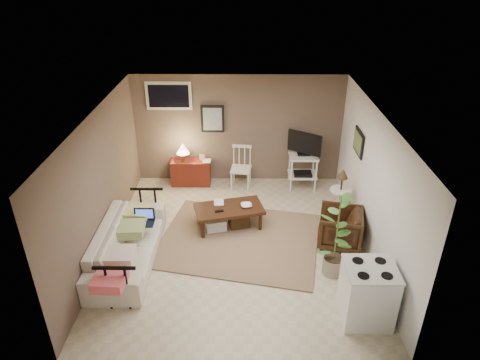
{
  "coord_description": "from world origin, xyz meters",
  "views": [
    {
      "loc": [
        0.11,
        -6.2,
        4.58
      ],
      "look_at": [
        0.06,
        0.35,
        1.1
      ],
      "focal_mm": 32.0,
      "sensor_mm": 36.0,
      "label": 1
    }
  ],
  "objects_px": {
    "spindle_chair": "(241,169)",
    "armchair": "(340,226)",
    "sofa": "(127,238)",
    "coffee_table": "(229,216)",
    "side_table": "(341,189)",
    "red_console": "(190,170)",
    "potted_plant": "(337,233)",
    "tv_stand": "(303,159)",
    "stove": "(367,294)"
  },
  "relations": [
    {
      "from": "stove",
      "to": "armchair",
      "type": "bearing_deg",
      "value": 90.75
    },
    {
      "from": "coffee_table",
      "to": "red_console",
      "type": "relative_size",
      "value": 1.37
    },
    {
      "from": "coffee_table",
      "to": "spindle_chair",
      "type": "height_order",
      "value": "spindle_chair"
    },
    {
      "from": "armchair",
      "to": "red_console",
      "type": "bearing_deg",
      "value": -115.24
    },
    {
      "from": "side_table",
      "to": "potted_plant",
      "type": "distance_m",
      "value": 1.65
    },
    {
      "from": "stove",
      "to": "coffee_table",
      "type": "bearing_deg",
      "value": 131.51
    },
    {
      "from": "sofa",
      "to": "side_table",
      "type": "relative_size",
      "value": 2.12
    },
    {
      "from": "spindle_chair",
      "to": "tv_stand",
      "type": "bearing_deg",
      "value": -0.1
    },
    {
      "from": "coffee_table",
      "to": "side_table",
      "type": "xyz_separation_m",
      "value": [
        2.11,
        0.33,
        0.41
      ]
    },
    {
      "from": "armchair",
      "to": "potted_plant",
      "type": "height_order",
      "value": "potted_plant"
    },
    {
      "from": "sofa",
      "to": "potted_plant",
      "type": "relative_size",
      "value": 1.56
    },
    {
      "from": "side_table",
      "to": "coffee_table",
      "type": "bearing_deg",
      "value": -171.21
    },
    {
      "from": "sofa",
      "to": "red_console",
      "type": "distance_m",
      "value": 2.82
    },
    {
      "from": "spindle_chair",
      "to": "stove",
      "type": "distance_m",
      "value": 4.23
    },
    {
      "from": "sofa",
      "to": "armchair",
      "type": "height_order",
      "value": "sofa"
    },
    {
      "from": "spindle_chair",
      "to": "stove",
      "type": "xyz_separation_m",
      "value": [
        1.77,
        -3.84,
        0.01
      ]
    },
    {
      "from": "coffee_table",
      "to": "armchair",
      "type": "xyz_separation_m",
      "value": [
        1.96,
        -0.49,
        0.11
      ]
    },
    {
      "from": "sofa",
      "to": "side_table",
      "type": "bearing_deg",
      "value": -70.84
    },
    {
      "from": "coffee_table",
      "to": "side_table",
      "type": "height_order",
      "value": "side_table"
    },
    {
      "from": "red_console",
      "to": "sofa",
      "type": "bearing_deg",
      "value": -105.17
    },
    {
      "from": "tv_stand",
      "to": "stove",
      "type": "height_order",
      "value": "tv_stand"
    },
    {
      "from": "coffee_table",
      "to": "red_console",
      "type": "xyz_separation_m",
      "value": [
        -0.91,
        1.74,
        0.08
      ]
    },
    {
      "from": "sofa",
      "to": "spindle_chair",
      "type": "height_order",
      "value": "spindle_chair"
    },
    {
      "from": "red_console",
      "to": "spindle_chair",
      "type": "height_order",
      "value": "red_console"
    },
    {
      "from": "spindle_chair",
      "to": "armchair",
      "type": "relative_size",
      "value": 1.26
    },
    {
      "from": "sofa",
      "to": "armchair",
      "type": "distance_m",
      "value": 3.64
    },
    {
      "from": "red_console",
      "to": "tv_stand",
      "type": "height_order",
      "value": "tv_stand"
    },
    {
      "from": "red_console",
      "to": "side_table",
      "type": "bearing_deg",
      "value": -25.11
    },
    {
      "from": "sofa",
      "to": "armchair",
      "type": "relative_size",
      "value": 3.09
    },
    {
      "from": "sofa",
      "to": "stove",
      "type": "distance_m",
      "value": 3.84
    },
    {
      "from": "side_table",
      "to": "armchair",
      "type": "height_order",
      "value": "side_table"
    },
    {
      "from": "red_console",
      "to": "spindle_chair",
      "type": "xyz_separation_m",
      "value": [
        1.12,
        -0.14,
        0.1
      ]
    },
    {
      "from": "spindle_chair",
      "to": "potted_plant",
      "type": "xyz_separation_m",
      "value": [
        1.5,
        -2.88,
        0.34
      ]
    },
    {
      "from": "stove",
      "to": "sofa",
      "type": "bearing_deg",
      "value": 160.79
    },
    {
      "from": "coffee_table",
      "to": "sofa",
      "type": "distance_m",
      "value": 1.92
    },
    {
      "from": "side_table",
      "to": "sofa",
      "type": "bearing_deg",
      "value": -160.84
    },
    {
      "from": "sofa",
      "to": "armchair",
      "type": "xyz_separation_m",
      "value": [
        3.6,
        0.49,
        -0.08
      ]
    },
    {
      "from": "coffee_table",
      "to": "armchair",
      "type": "bearing_deg",
      "value": -13.96
    },
    {
      "from": "spindle_chair",
      "to": "side_table",
      "type": "relative_size",
      "value": 0.87
    },
    {
      "from": "red_console",
      "to": "side_table",
      "type": "xyz_separation_m",
      "value": [
        3.02,
        -1.41,
        0.33
      ]
    },
    {
      "from": "side_table",
      "to": "stove",
      "type": "distance_m",
      "value": 2.58
    },
    {
      "from": "potted_plant",
      "to": "stove",
      "type": "bearing_deg",
      "value": -74.42
    },
    {
      "from": "sofa",
      "to": "spindle_chair",
      "type": "bearing_deg",
      "value": -35.81
    },
    {
      "from": "armchair",
      "to": "stove",
      "type": "bearing_deg",
      "value": 13.35
    },
    {
      "from": "tv_stand",
      "to": "stove",
      "type": "distance_m",
      "value": 3.87
    },
    {
      "from": "red_console",
      "to": "armchair",
      "type": "xyz_separation_m",
      "value": [
        2.87,
        -2.23,
        0.03
      ]
    },
    {
      "from": "tv_stand",
      "to": "potted_plant",
      "type": "height_order",
      "value": "potted_plant"
    },
    {
      "from": "tv_stand",
      "to": "armchair",
      "type": "xyz_separation_m",
      "value": [
        0.4,
        -2.09,
        -0.31
      ]
    },
    {
      "from": "red_console",
      "to": "stove",
      "type": "distance_m",
      "value": 4.92
    },
    {
      "from": "side_table",
      "to": "armchair",
      "type": "xyz_separation_m",
      "value": [
        -0.15,
        -0.81,
        -0.3
      ]
    }
  ]
}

